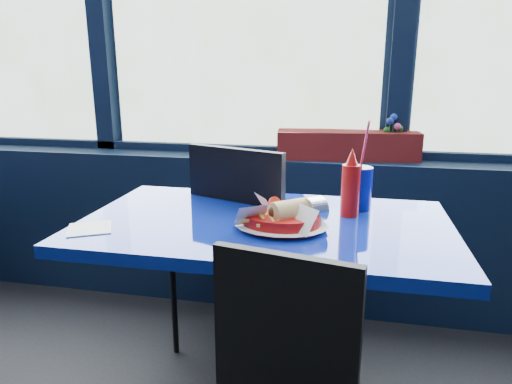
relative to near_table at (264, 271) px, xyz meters
name	(u,v)px	position (x,y,z in m)	size (l,w,h in m)	color
window_sill	(240,228)	(-0.30, 0.87, -0.17)	(5.00, 0.26, 0.80)	black
near_table	(264,271)	(0.00, 0.00, 0.00)	(1.20, 0.70, 0.75)	black
chair_near_back	(233,239)	(-0.19, 0.32, -0.02)	(0.55, 0.55, 0.95)	black
planter_box	(347,145)	(0.25, 0.89, 0.30)	(0.69, 0.17, 0.14)	maroon
flower_vase	(392,147)	(0.46, 0.88, 0.30)	(0.13, 0.14, 0.23)	silver
food_basket	(283,218)	(0.07, -0.06, 0.22)	(0.30, 0.30, 0.10)	#AD0E0B
ketchup_bottle	(351,186)	(0.27, 0.11, 0.28)	(0.06, 0.06, 0.23)	#AD0E0B
soda_cup	(358,187)	(0.30, 0.20, 0.26)	(0.09, 0.09, 0.32)	#0D1691
napkin	(90,228)	(-0.52, -0.19, 0.18)	(0.13, 0.13, 0.00)	white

